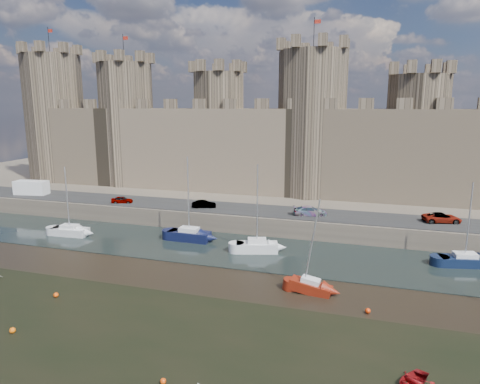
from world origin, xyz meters
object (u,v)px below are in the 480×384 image
(car_0, at_px, (122,200))
(van, at_px, (31,188))
(car_1, at_px, (204,204))
(car_2, at_px, (310,211))
(car_3, at_px, (442,218))
(sailboat_1, at_px, (189,235))
(sailboat_4, at_px, (311,286))
(sailboat_0, at_px, (70,230))
(sailboat_2, at_px, (257,246))
(sailboat_3, at_px, (465,260))

(car_0, distance_m, van, 17.84)
(car_1, bearing_deg, car_2, -108.40)
(car_2, bearing_deg, van, 73.83)
(car_2, xyz_separation_m, car_3, (16.40, 1.32, -0.00))
(car_0, xyz_separation_m, car_3, (44.58, 2.23, 0.11))
(van, height_order, sailboat_1, sailboat_1)
(van, bearing_deg, sailboat_4, -29.48)
(car_2, xyz_separation_m, van, (-45.97, 0.25, 0.52))
(car_1, relative_size, sailboat_0, 0.38)
(van, height_order, sailboat_2, sailboat_2)
(sailboat_1, bearing_deg, sailboat_3, 1.75)
(car_2, height_order, sailboat_3, sailboat_3)
(van, bearing_deg, sailboat_0, -42.41)
(car_1, height_order, van, van)
(car_1, bearing_deg, van, 70.38)
(sailboat_1, bearing_deg, sailboat_4, -31.99)
(car_3, bearing_deg, car_0, 78.68)
(van, bearing_deg, car_1, -9.03)
(car_1, xyz_separation_m, sailboat_1, (0.95, -7.55, -2.23))
(sailboat_3, bearing_deg, car_2, 146.10)
(sailboat_2, bearing_deg, van, 150.25)
(sailboat_0, xyz_separation_m, sailboat_2, (25.51, 0.89, 0.09))
(van, relative_size, sailboat_3, 0.58)
(sailboat_0, bearing_deg, sailboat_4, -17.86)
(sailboat_1, height_order, sailboat_4, sailboat_1)
(sailboat_3, xyz_separation_m, sailboat_4, (-14.98, -11.47, -0.05))
(sailboat_3, bearing_deg, car_1, 156.04)
(car_1, distance_m, van, 30.77)
(car_0, xyz_separation_m, sailboat_0, (-2.18, -9.41, -2.30))
(sailboat_4, bearing_deg, sailboat_0, 171.73)
(sailboat_2, xyz_separation_m, sailboat_3, (22.54, 2.31, -0.10))
(car_3, distance_m, sailboat_3, 8.88)
(car_3, bearing_deg, sailboat_1, 92.19)
(sailboat_3, distance_m, sailboat_4, 18.87)
(sailboat_3, bearing_deg, sailboat_2, 173.89)
(sailboat_1, relative_size, sailboat_4, 1.21)
(car_0, bearing_deg, sailboat_3, -115.82)
(car_1, relative_size, sailboat_3, 0.38)
(car_1, xyz_separation_m, sailboat_4, (17.92, -18.46, -2.39))
(sailboat_0, relative_size, sailboat_2, 0.88)
(sailboat_4, bearing_deg, sailboat_1, 153.06)
(car_0, height_order, car_2, car_2)
(sailboat_0, bearing_deg, sailboat_3, -0.00)
(sailboat_3, bearing_deg, car_0, 160.32)
(sailboat_3, bearing_deg, van, 161.43)
(car_0, distance_m, car_1, 12.99)
(sailboat_1, distance_m, sailboat_3, 31.96)
(car_0, distance_m, sailboat_1, 15.64)
(car_3, bearing_deg, car_2, 80.42)
(van, height_order, sailboat_3, sailboat_3)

